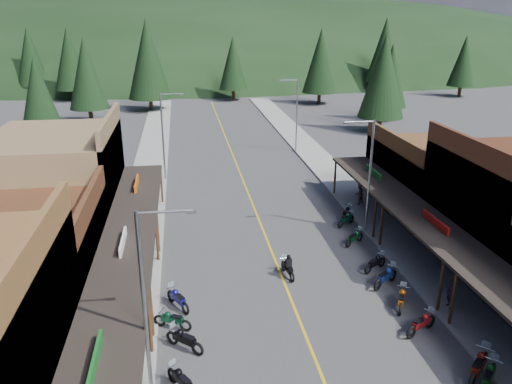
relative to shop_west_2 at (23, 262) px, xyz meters
name	(u,v)px	position (x,y,z in m)	size (l,w,h in m)	color
ground	(291,301)	(13.75, -1.70, -2.53)	(220.00, 220.00, 0.00)	#38383A
centerline	(244,183)	(13.75, 18.30, -2.53)	(0.15, 90.00, 0.01)	gold
sidewalk_west	(147,187)	(5.05, 18.30, -2.46)	(3.40, 94.00, 0.15)	gray
sidewalk_east	(336,178)	(22.45, 18.30, -2.46)	(3.40, 94.00, 0.15)	gray
shop_west_2	(23,262)	(0.00, 0.00, 0.00)	(10.90, 9.00, 6.20)	#3F2111
shop_west_3	(61,184)	(-0.03, 9.60, 0.99)	(10.90, 10.20, 8.20)	brown
shop_east_3	(435,179)	(27.51, 9.60, 0.00)	(10.90, 10.20, 6.20)	#4C2D16
streetlight_0	(148,298)	(6.80, -7.70, 1.93)	(2.16, 0.18, 8.00)	gray
streetlight_1	(164,133)	(6.80, 20.30, 1.93)	(2.16, 0.18, 8.00)	gray
streetlight_2	(368,172)	(20.71, 6.30, 1.93)	(2.16, 0.18, 8.00)	gray
streetlight_3	(295,112)	(20.71, 28.30, 1.93)	(2.16, 0.18, 8.00)	gray
ridge_hill	(196,64)	(13.75, 133.30, -2.53)	(310.00, 140.00, 60.00)	black
pine_1	(69,59)	(-10.25, 68.30, 4.70)	(5.88, 5.88, 12.50)	black
pine_2	(148,59)	(3.75, 56.30, 5.46)	(6.72, 6.72, 14.00)	black
pine_3	(233,63)	(17.75, 64.30, 3.95)	(5.04, 5.04, 11.00)	black
pine_4	(321,61)	(31.75, 58.30, 4.70)	(5.88, 5.88, 12.50)	black
pine_5	(385,50)	(47.75, 70.30, 5.46)	(6.72, 6.72, 14.00)	black
pine_6	(464,61)	(59.75, 62.30, 3.95)	(5.04, 5.04, 11.00)	black
pine_7	(30,56)	(-18.25, 74.30, 4.70)	(5.88, 5.88, 12.50)	black
pine_8	(38,91)	(-8.25, 38.30, 3.44)	(4.48, 4.48, 10.00)	black
pine_9	(391,76)	(37.75, 43.30, 3.85)	(4.93, 4.93, 10.80)	black
pine_10	(86,74)	(-4.25, 48.30, 4.25)	(5.38, 5.38, 11.60)	black
pine_11	(383,76)	(33.75, 36.30, 4.65)	(5.82, 5.82, 12.40)	black
bike_west_5	(182,380)	(7.88, -7.71, -1.96)	(0.67, 2.00, 1.14)	black
bike_west_6	(184,339)	(8.03, -5.04, -1.93)	(0.70, 2.09, 1.20)	black
bike_west_7	(172,319)	(7.47, -3.33, -1.98)	(0.65, 1.95, 1.12)	#0B3722
bike_west_8	(178,298)	(7.74, -1.49, -1.94)	(0.69, 2.08, 1.19)	navy
bike_east_4	(489,376)	(20.25, -9.42, -1.92)	(0.72, 2.15, 1.23)	#0D4414
bike_east_5	(479,364)	(20.24, -8.74, -1.88)	(0.77, 2.30, 1.31)	maroon
bike_east_6	(421,323)	(19.28, -5.45, -1.95)	(0.68, 2.05, 1.17)	maroon
bike_east_7	(402,298)	(19.27, -3.24, -1.96)	(0.67, 2.02, 1.15)	#C75D0E
bike_east_8	(386,276)	(19.33, -0.95, -1.92)	(0.72, 2.15, 1.23)	navy
bike_east_9	(375,262)	(19.41, 0.83, -1.99)	(0.64, 1.91, 1.09)	black
bike_east_10	(354,237)	(19.38, 4.48, -1.99)	(0.63, 1.89, 1.08)	#0B3B1C
bike_east_11	(346,219)	(19.83, 7.59, -1.99)	(0.64, 1.91, 1.09)	#0B3A24
bike_east_12	(347,212)	(20.25, 8.68, -1.97)	(0.65, 1.96, 1.12)	black
rider_on_bike	(288,267)	(14.11, 0.92, -1.94)	(0.93, 2.02, 1.48)	black
pedestrian_east_a	(451,293)	(21.68, -3.77, -1.55)	(0.61, 0.40, 1.66)	#261C2A
pedestrian_east_b	(359,194)	(22.11, 11.33, -1.53)	(0.83, 0.48, 1.71)	brown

